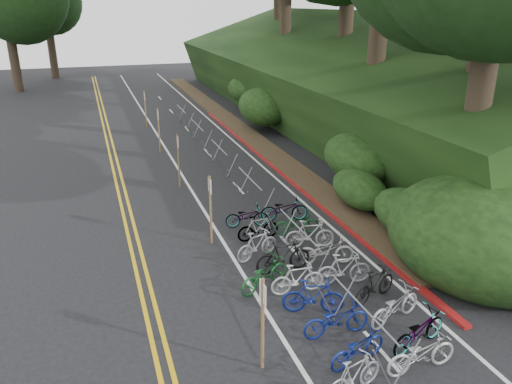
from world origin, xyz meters
TOP-DOWN VIEW (x-y plane):
  - ground at (0.00, 0.00)m, footprint 120.00×120.00m
  - road_markings at (0.63, 10.10)m, footprint 7.47×80.00m
  - red_curb at (5.70, 12.00)m, footprint 0.25×28.00m
  - embankment at (12.96, 19.04)m, footprint 14.30×48.14m
  - bike_rack_front at (2.59, -1.87)m, footprint 1.19×2.97m
  - bike_racks_rest at (3.00, 13.00)m, footprint 1.14×23.00m
  - signpost_near at (0.16, -1.62)m, footprint 0.08×0.40m
  - signposts_rest at (0.60, 14.00)m, footprint 0.08×18.40m
  - bike_front at (1.34, 1.60)m, footprint 1.38×1.92m
  - bike_valet at (3.07, 1.17)m, footprint 3.41×10.78m

SIDE VIEW (x-z plane):
  - ground at x=0.00m, z-range 0.00..0.00m
  - road_markings at x=0.63m, z-range 0.00..0.01m
  - red_curb at x=5.70m, z-range 0.00..0.10m
  - bike_front at x=1.34m, z-range 0.00..0.96m
  - bike_valet at x=3.07m, z-range -0.06..1.03m
  - bike_racks_rest at x=3.00m, z-range 0.27..1.44m
  - bike_rack_front at x=2.59m, z-range 0.28..1.56m
  - signpost_near at x=0.16m, z-range 0.17..2.54m
  - signposts_rest at x=0.60m, z-range 0.18..2.68m
  - embankment at x=12.96m, z-range -1.99..7.12m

